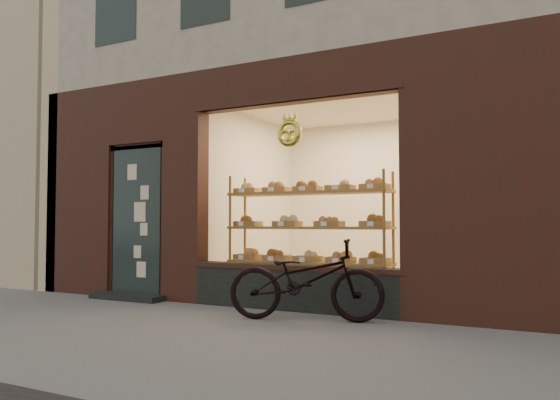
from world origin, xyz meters
The scene contains 4 objects.
ground centered at (0.00, 0.00, 0.00)m, with size 90.00×90.00×0.00m, color slate.
neighbor_left centered at (-9.60, 5.50, 4.50)m, with size 12.00×7.00×9.00m, color beige.
display_shelf centered at (0.45, 2.55, 0.87)m, with size 2.20×0.45×1.70m.
bicycle centered at (0.88, 1.54, 0.45)m, with size 0.59×1.70×0.89m, color black.
Camera 1 is at (3.40, -3.87, 1.05)m, focal length 35.00 mm.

